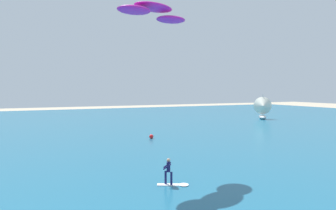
{
  "coord_description": "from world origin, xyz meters",
  "views": [
    {
      "loc": [
        -9.36,
        0.79,
        6.01
      ],
      "look_at": [
        -0.39,
        19.73,
        4.94
      ],
      "focal_mm": 33.01,
      "sensor_mm": 36.0,
      "label": 1
    }
  ],
  "objects_px": {
    "kitesurfer": "(172,176)",
    "marker_buoy": "(151,137)",
    "kite": "(154,12)",
    "sailboat_heeled_over": "(263,108)"
  },
  "relations": [
    {
      "from": "kite",
      "to": "kitesurfer",
      "type": "bearing_deg",
      "value": -93.97
    },
    {
      "from": "kite",
      "to": "sailboat_heeled_over",
      "type": "distance_m",
      "value": 44.86
    },
    {
      "from": "kitesurfer",
      "to": "sailboat_heeled_over",
      "type": "height_order",
      "value": "sailboat_heeled_over"
    },
    {
      "from": "sailboat_heeled_over",
      "to": "marker_buoy",
      "type": "xyz_separation_m",
      "value": [
        -29.27,
        -13.09,
        -2.01
      ]
    },
    {
      "from": "kitesurfer",
      "to": "sailboat_heeled_over",
      "type": "bearing_deg",
      "value": 40.92
    },
    {
      "from": "kitesurfer",
      "to": "kite",
      "type": "bearing_deg",
      "value": 86.03
    },
    {
      "from": "kitesurfer",
      "to": "marker_buoy",
      "type": "bearing_deg",
      "value": 71.72
    },
    {
      "from": "sailboat_heeled_over",
      "to": "marker_buoy",
      "type": "bearing_deg",
      "value": -155.91
    },
    {
      "from": "kitesurfer",
      "to": "marker_buoy",
      "type": "height_order",
      "value": "kitesurfer"
    },
    {
      "from": "sailboat_heeled_over",
      "to": "marker_buoy",
      "type": "distance_m",
      "value": 32.13
    }
  ]
}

